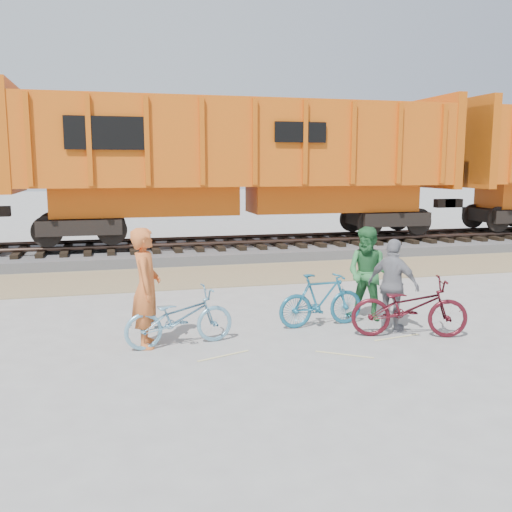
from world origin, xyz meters
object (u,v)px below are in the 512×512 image
at_px(bicycle_teal, 321,300).
at_px(person_solo, 146,288).
at_px(bicycle_maroon, 409,307).
at_px(person_woman, 393,285).
at_px(hopper_car_center, 243,161).
at_px(bicycle_blue, 179,317).
at_px(person_man, 368,274).

bearing_deg(bicycle_teal, person_solo, 93.05).
height_order(bicycle_maroon, person_woman, person_woman).
xyz_separation_m(bicycle_teal, person_woman, (1.10, -0.56, 0.32)).
xyz_separation_m(hopper_car_center, bicycle_maroon, (0.64, -9.58, -2.50)).
relative_size(hopper_car_center, bicycle_blue, 7.92).
bearing_deg(person_woman, person_man, -27.10).
relative_size(person_solo, person_woman, 1.18).
bearing_deg(person_woman, bicycle_teal, 28.05).
height_order(bicycle_maroon, person_solo, person_solo).
bearing_deg(person_solo, person_woman, -84.14).
relative_size(bicycle_blue, bicycle_teal, 1.10).
height_order(hopper_car_center, person_solo, hopper_car_center).
height_order(bicycle_teal, person_solo, person_solo).
relative_size(bicycle_blue, person_man, 1.01).
bearing_deg(bicycle_blue, person_man, -88.37).
distance_m(hopper_car_center, bicycle_teal, 9.00).
relative_size(bicycle_maroon, person_solo, 1.01).
height_order(bicycle_blue, bicycle_teal, bicycle_teal).
xyz_separation_m(person_solo, person_woman, (4.20, -0.18, -0.14)).
distance_m(hopper_car_center, person_man, 8.70).
height_order(person_man, person_woman, person_man).
xyz_separation_m(bicycle_maroon, person_man, (-0.20, 1.16, 0.37)).
bearing_deg(hopper_car_center, bicycle_teal, -93.78).
xyz_separation_m(hopper_car_center, person_woman, (0.54, -9.18, -2.20)).
xyz_separation_m(hopper_car_center, bicycle_teal, (-0.57, -8.62, -2.52)).
bearing_deg(person_woman, bicycle_maroon, 159.12).
distance_m(hopper_car_center, person_solo, 9.94).
bearing_deg(bicycle_maroon, bicycle_blue, 100.21).
relative_size(hopper_car_center, person_solo, 7.35).
bearing_deg(bicycle_teal, person_man, -82.76).
relative_size(hopper_car_center, bicycle_teal, 8.70).
distance_m(bicycle_maroon, person_solo, 4.36).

